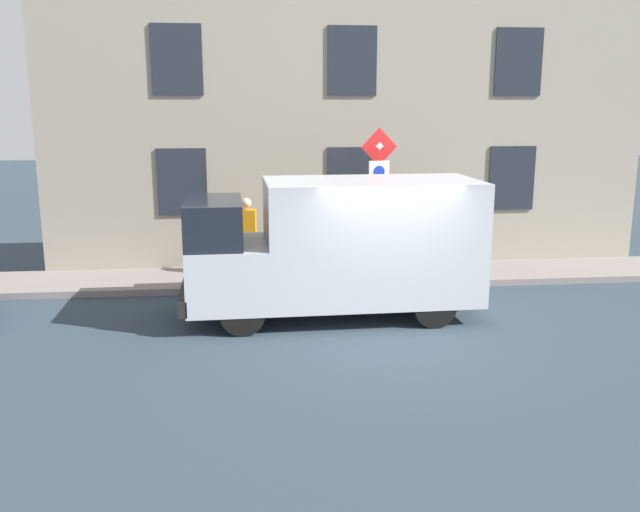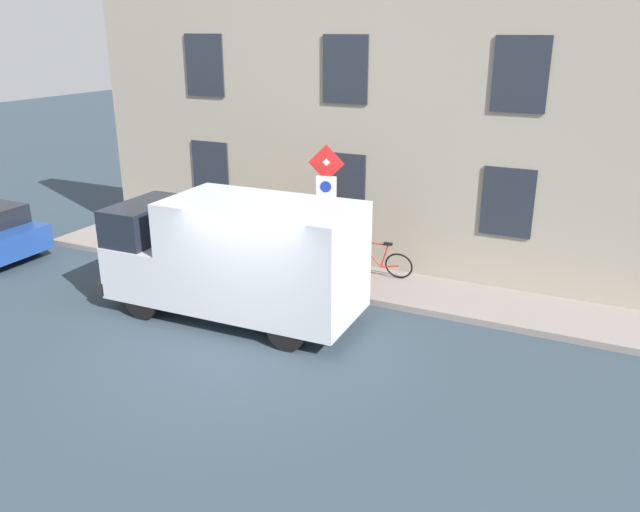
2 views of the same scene
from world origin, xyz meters
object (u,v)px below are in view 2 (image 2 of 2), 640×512
(delivery_van, at_px, (237,256))
(bicycle_red, at_px, (377,261))
(sign_post_stacked, at_px, (326,197))
(pedestrian, at_px, (239,224))
(bicycle_purple, at_px, (340,255))

(delivery_van, bearing_deg, bicycle_red, -122.96)
(sign_post_stacked, distance_m, pedestrian, 3.06)
(sign_post_stacked, bearing_deg, pedestrian, 75.03)
(delivery_van, distance_m, pedestrian, 3.12)
(bicycle_purple, xyz_separation_m, pedestrian, (-0.40, 2.56, 0.56))
(delivery_van, xyz_separation_m, bicycle_purple, (3.04, -0.92, -0.82))
(bicycle_red, relative_size, bicycle_purple, 1.00)
(bicycle_red, height_order, bicycle_purple, same)
(sign_post_stacked, height_order, bicycle_red, sign_post_stacked)
(sign_post_stacked, relative_size, delivery_van, 0.58)
(delivery_van, bearing_deg, bicycle_purple, -108.20)
(bicycle_red, distance_m, bicycle_purple, 0.95)
(bicycle_purple, bearing_deg, bicycle_red, -171.99)
(sign_post_stacked, height_order, delivery_van, sign_post_stacked)
(bicycle_red, distance_m, pedestrian, 3.58)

